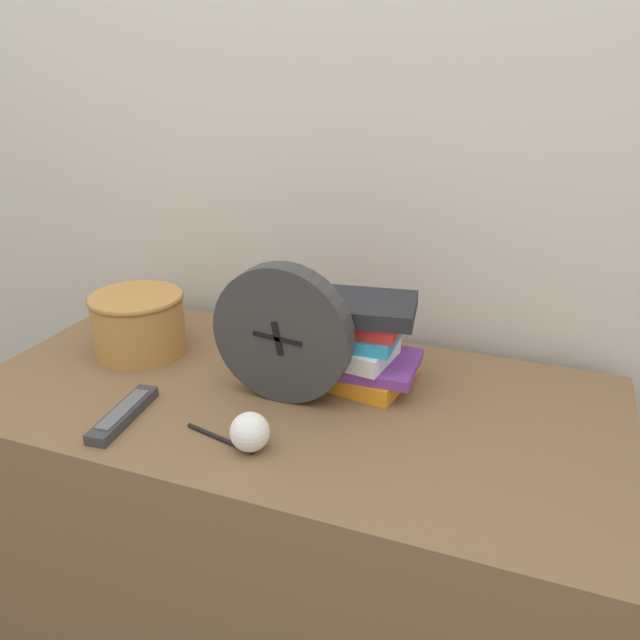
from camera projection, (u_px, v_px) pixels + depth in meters
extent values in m
cube|color=beige|center=(354.00, 149.00, 1.42)|extent=(6.00, 0.04, 2.40)
cube|color=brown|center=(292.00, 544.00, 1.40)|extent=(1.30, 0.65, 0.77)
cylinder|color=#333333|center=(283.00, 334.00, 1.19)|extent=(0.28, 0.05, 0.28)
cylinder|color=silver|center=(280.00, 337.00, 1.18)|extent=(0.24, 0.01, 0.24)
cube|color=black|center=(278.00, 338.00, 1.17)|extent=(0.02, 0.01, 0.07)
cube|color=black|center=(278.00, 338.00, 1.17)|extent=(0.10, 0.01, 0.02)
cylinder|color=black|center=(278.00, 338.00, 1.17)|extent=(0.01, 0.01, 0.01)
cube|color=orange|center=(352.00, 368.00, 1.31)|extent=(0.26, 0.21, 0.04)
cube|color=#7A3899|center=(361.00, 361.00, 1.28)|extent=(0.23, 0.16, 0.02)
cube|color=white|center=(347.00, 348.00, 1.27)|extent=(0.20, 0.16, 0.04)
cube|color=#2D9ED1|center=(352.00, 334.00, 1.26)|extent=(0.18, 0.13, 0.03)
cube|color=red|center=(351.00, 317.00, 1.27)|extent=(0.22, 0.16, 0.03)
cube|color=#232328|center=(358.00, 307.00, 1.24)|extent=(0.25, 0.19, 0.03)
cylinder|color=#B27A3D|center=(139.00, 324.00, 1.40)|extent=(0.20, 0.20, 0.14)
torus|color=olive|center=(136.00, 298.00, 1.38)|extent=(0.21, 0.21, 0.01)
cube|color=#333338|center=(123.00, 414.00, 1.16)|extent=(0.06, 0.19, 0.02)
cube|color=#59595E|center=(123.00, 409.00, 1.16)|extent=(0.04, 0.15, 0.00)
sphere|color=white|center=(250.00, 432.00, 1.06)|extent=(0.07, 0.07, 0.07)
cylinder|color=black|center=(220.00, 438.00, 1.10)|extent=(0.15, 0.04, 0.01)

